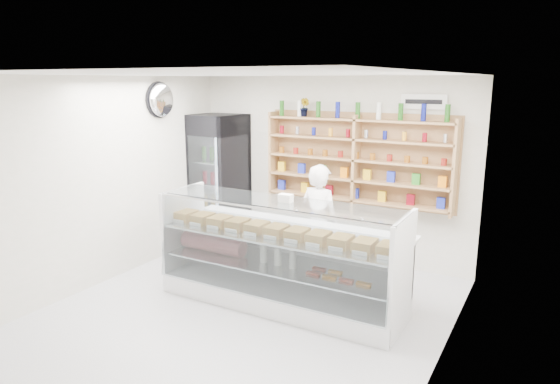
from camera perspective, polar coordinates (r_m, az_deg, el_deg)
The scene contains 8 objects.
room at distance 5.63m, azimuth -4.73°, elevation -1.12°, with size 5.00×5.00×5.00m.
display_counter at distance 6.27m, azimuth 0.08°, elevation -9.56°, with size 3.07×0.92×1.34m.
shop_worker at distance 6.87m, azimuth 4.51°, elevation -3.58°, with size 0.60×0.39×1.64m, color white.
drinks_cooler at distance 8.44m, azimuth -7.01°, elevation 1.38°, with size 0.85×0.83×2.19m.
wall_shelving at distance 7.42m, azimuth 8.69°, elevation 3.65°, with size 2.84×0.28×1.33m.
potted_plant at distance 7.68m, azimuth 2.85°, elevation 9.66°, with size 0.16×0.13×0.28m, color #1E6626.
security_mirror at distance 7.77m, azimuth -13.37°, elevation 10.21°, with size 0.15×0.50×0.50m, color silver.
wall_sign at distance 7.19m, azimuth 16.11°, elevation 9.89°, with size 0.62×0.03×0.20m, color white.
Camera 1 is at (3.08, -4.52, 2.74)m, focal length 32.00 mm.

